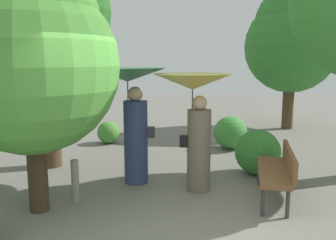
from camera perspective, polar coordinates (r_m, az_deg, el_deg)
person_left at (r=6.30m, az=-5.95°, el=3.00°), size 1.35×1.35×2.07m
person_right at (r=5.89m, az=4.32°, el=2.36°), size 1.30×1.30×1.98m
park_bench at (r=5.90m, az=17.27°, el=-7.48°), size 0.75×1.56×0.83m
tree_near_right at (r=12.08m, az=19.20°, el=12.17°), size 2.92×2.92×4.51m
tree_mid_left at (r=5.34m, az=-21.22°, el=10.02°), size 2.47×2.47×3.67m
bush_path_left at (r=9.04m, az=9.96°, el=-1.99°), size 0.83×0.83×0.83m
bush_path_right at (r=7.14m, az=14.17°, el=-4.99°), size 0.88×0.88×0.88m
bush_far_side at (r=9.65m, az=-9.54°, el=-1.97°), size 0.59×0.59×0.59m
path_marker_post at (r=5.84m, az=-14.65°, el=-9.38°), size 0.12×0.12×0.67m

